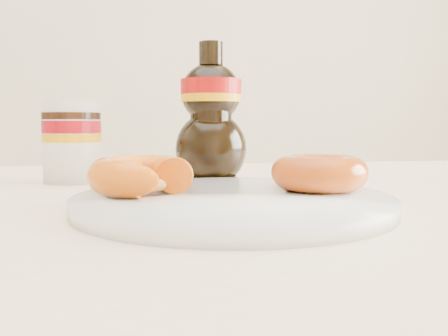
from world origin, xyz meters
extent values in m
cube|color=beige|center=(0.00, 1.75, 1.30)|extent=(3.50, 0.10, 2.60)
cube|color=#FFE5C2|center=(0.00, 0.10, 0.73)|extent=(1.40, 0.90, 0.04)
cylinder|color=white|center=(0.07, 0.02, 0.76)|extent=(0.29, 0.29, 0.01)
torus|color=white|center=(0.07, 0.02, 0.76)|extent=(0.29, 0.29, 0.01)
torus|color=#E4550D|center=(-0.01, 0.04, 0.78)|extent=(0.12, 0.12, 0.03)
torus|color=#AA460A|center=(0.16, 0.04, 0.78)|extent=(0.11, 0.11, 0.03)
cylinder|color=white|center=(-0.10, 0.28, 0.80)|extent=(0.08, 0.08, 0.09)
cylinder|color=maroon|center=(-0.10, 0.28, 0.83)|extent=(0.08, 0.08, 0.02)
cylinder|color=#D89905|center=(-0.10, 0.28, 0.81)|extent=(0.08, 0.08, 0.01)
cylinder|color=black|center=(-0.10, 0.28, 0.84)|extent=(0.08, 0.08, 0.01)
cylinder|color=white|center=(-0.10, 0.28, 0.85)|extent=(0.07, 0.07, 0.02)
camera|label=1|loc=(-0.01, -0.43, 0.83)|focal=40.00mm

